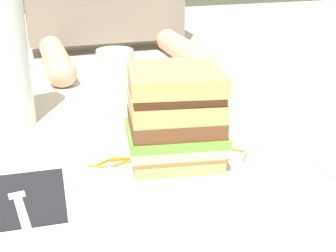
{
  "coord_description": "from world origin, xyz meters",
  "views": [
    {
      "loc": [
        -0.21,
        -0.56,
        0.3
      ],
      "look_at": [
        -0.02,
        0.02,
        0.05
      ],
      "focal_mm": 49.85,
      "sensor_mm": 36.0,
      "label": 1
    }
  ],
  "objects_px": {
    "fork": "(20,205)",
    "empty_tumbler_0": "(115,91)",
    "knife": "(290,151)",
    "juice_glass": "(198,89)",
    "empty_tumbler_1": "(115,70)",
    "napkin_dark": "(18,198)",
    "water_bottle": "(3,41)",
    "sandwich": "(175,117)",
    "main_plate": "(175,165)"
  },
  "relations": [
    {
      "from": "knife",
      "to": "fork",
      "type": "bearing_deg",
      "value": -174.72
    },
    {
      "from": "napkin_dark",
      "to": "empty_tumbler_1",
      "type": "relative_size",
      "value": 1.59
    },
    {
      "from": "juice_glass",
      "to": "water_bottle",
      "type": "bearing_deg",
      "value": 173.01
    },
    {
      "from": "sandwich",
      "to": "napkin_dark",
      "type": "height_order",
      "value": "sandwich"
    },
    {
      "from": "water_bottle",
      "to": "fork",
      "type": "bearing_deg",
      "value": -89.71
    },
    {
      "from": "fork",
      "to": "empty_tumbler_1",
      "type": "xyz_separation_m",
      "value": [
        0.21,
        0.42,
        0.04
      ]
    },
    {
      "from": "napkin_dark",
      "to": "water_bottle",
      "type": "height_order",
      "value": "water_bottle"
    },
    {
      "from": "main_plate",
      "to": "fork",
      "type": "xyz_separation_m",
      "value": [
        -0.21,
        -0.04,
        -0.0
      ]
    },
    {
      "from": "juice_glass",
      "to": "water_bottle",
      "type": "height_order",
      "value": "water_bottle"
    },
    {
      "from": "juice_glass",
      "to": "empty_tumbler_1",
      "type": "distance_m",
      "value": 0.21
    },
    {
      "from": "knife",
      "to": "empty_tumbler_1",
      "type": "xyz_separation_m",
      "value": [
        -0.18,
        0.38,
        0.04
      ]
    },
    {
      "from": "main_plate",
      "to": "fork",
      "type": "relative_size",
      "value": 1.75
    },
    {
      "from": "napkin_dark",
      "to": "empty_tumbler_1",
      "type": "distance_m",
      "value": 0.45
    },
    {
      "from": "napkin_dark",
      "to": "empty_tumbler_0",
      "type": "height_order",
      "value": "empty_tumbler_0"
    },
    {
      "from": "napkin_dark",
      "to": "water_bottle",
      "type": "xyz_separation_m",
      "value": [
        0.0,
        0.26,
        0.14
      ]
    },
    {
      "from": "knife",
      "to": "empty_tumbler_1",
      "type": "height_order",
      "value": "empty_tumbler_1"
    },
    {
      "from": "fork",
      "to": "empty_tumbler_0",
      "type": "xyz_separation_m",
      "value": [
        0.18,
        0.3,
        0.03
      ]
    },
    {
      "from": "napkin_dark",
      "to": "fork",
      "type": "distance_m",
      "value": 0.02
    },
    {
      "from": "juice_glass",
      "to": "main_plate",
      "type": "bearing_deg",
      "value": -118.9
    },
    {
      "from": "empty_tumbler_0",
      "to": "fork",
      "type": "bearing_deg",
      "value": -121.05
    },
    {
      "from": "fork",
      "to": "empty_tumbler_0",
      "type": "bearing_deg",
      "value": 58.95
    },
    {
      "from": "main_plate",
      "to": "empty_tumbler_1",
      "type": "xyz_separation_m",
      "value": [
        0.0,
        0.39,
        0.04
      ]
    },
    {
      "from": "sandwich",
      "to": "fork",
      "type": "distance_m",
      "value": 0.22
    },
    {
      "from": "sandwich",
      "to": "napkin_dark",
      "type": "relative_size",
      "value": 1.05
    },
    {
      "from": "knife",
      "to": "empty_tumbler_0",
      "type": "bearing_deg",
      "value": 128.58
    },
    {
      "from": "knife",
      "to": "juice_glass",
      "type": "relative_size",
      "value": 2.19
    },
    {
      "from": "sandwich",
      "to": "fork",
      "type": "bearing_deg",
      "value": -170.57
    },
    {
      "from": "knife",
      "to": "sandwich",
      "type": "bearing_deg",
      "value": -179.47
    },
    {
      "from": "napkin_dark",
      "to": "water_bottle",
      "type": "bearing_deg",
      "value": 89.77
    },
    {
      "from": "napkin_dark",
      "to": "water_bottle",
      "type": "distance_m",
      "value": 0.3
    },
    {
      "from": "fork",
      "to": "juice_glass",
      "type": "bearing_deg",
      "value": 37.29
    },
    {
      "from": "napkin_dark",
      "to": "main_plate",
      "type": "bearing_deg",
      "value": 3.59
    },
    {
      "from": "napkin_dark",
      "to": "fork",
      "type": "relative_size",
      "value": 0.81
    },
    {
      "from": "sandwich",
      "to": "water_bottle",
      "type": "distance_m",
      "value": 0.33
    },
    {
      "from": "empty_tumbler_0",
      "to": "empty_tumbler_1",
      "type": "xyz_separation_m",
      "value": [
        0.03,
        0.12,
        0.01
      ]
    },
    {
      "from": "napkin_dark",
      "to": "empty_tumbler_1",
      "type": "height_order",
      "value": "empty_tumbler_1"
    },
    {
      "from": "fork",
      "to": "water_bottle",
      "type": "distance_m",
      "value": 0.32
    },
    {
      "from": "fork",
      "to": "empty_tumbler_1",
      "type": "bearing_deg",
      "value": 63.69
    },
    {
      "from": "knife",
      "to": "water_bottle",
      "type": "height_order",
      "value": "water_bottle"
    },
    {
      "from": "fork",
      "to": "knife",
      "type": "distance_m",
      "value": 0.39
    },
    {
      "from": "main_plate",
      "to": "fork",
      "type": "height_order",
      "value": "main_plate"
    },
    {
      "from": "main_plate",
      "to": "water_bottle",
      "type": "distance_m",
      "value": 0.35
    },
    {
      "from": "juice_glass",
      "to": "empty_tumbler_0",
      "type": "xyz_separation_m",
      "value": [
        -0.14,
        0.05,
        -0.01
      ]
    },
    {
      "from": "empty_tumbler_0",
      "to": "napkin_dark",
      "type": "bearing_deg",
      "value": -123.41
    },
    {
      "from": "napkin_dark",
      "to": "knife",
      "type": "xyz_separation_m",
      "value": [
        0.39,
        0.01,
        0.0
      ]
    },
    {
      "from": "main_plate",
      "to": "empty_tumbler_0",
      "type": "relative_size",
      "value": 4.01
    },
    {
      "from": "sandwich",
      "to": "knife",
      "type": "height_order",
      "value": "sandwich"
    },
    {
      "from": "knife",
      "to": "juice_glass",
      "type": "distance_m",
      "value": 0.22
    },
    {
      "from": "main_plate",
      "to": "knife",
      "type": "distance_m",
      "value": 0.18
    },
    {
      "from": "napkin_dark",
      "to": "juice_glass",
      "type": "height_order",
      "value": "juice_glass"
    }
  ]
}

